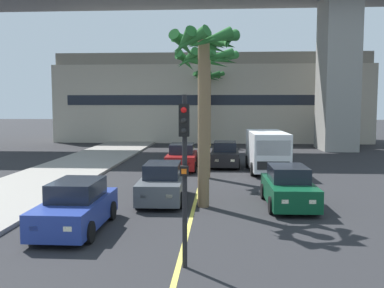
# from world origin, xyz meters

# --- Properties ---
(sidewalk_left) EXTENTS (4.80, 80.00, 0.15)m
(sidewalk_left) POSITION_xyz_m (-8.00, 16.00, 0.07)
(sidewalk_left) COLOR gray
(sidewalk_left) RESTS_ON ground
(lane_stripe_center) EXTENTS (0.14, 56.00, 0.01)m
(lane_stripe_center) POSITION_xyz_m (0.00, 24.00, 0.00)
(lane_stripe_center) COLOR #DBCC4C
(lane_stripe_center) RESTS_ON ground
(pier_building_backdrop) EXTENTS (32.38, 8.04, 9.11)m
(pier_building_backdrop) POSITION_xyz_m (0.00, 46.27, 4.49)
(pier_building_backdrop) COLOR #BCB29E
(pier_building_backdrop) RESTS_ON ground
(car_queue_front) EXTENTS (1.91, 4.14, 1.56)m
(car_queue_front) POSITION_xyz_m (-1.36, 16.16, 0.72)
(car_queue_front) COLOR #4C5156
(car_queue_front) RESTS_ON ground
(car_queue_second) EXTENTS (1.88, 4.13, 1.56)m
(car_queue_second) POSITION_xyz_m (-1.33, 24.79, 0.72)
(car_queue_second) COLOR maroon
(car_queue_second) RESTS_ON ground
(car_queue_third) EXTENTS (1.90, 4.13, 1.56)m
(car_queue_third) POSITION_xyz_m (1.30, 26.40, 0.72)
(car_queue_third) COLOR black
(car_queue_third) RESTS_ON ground
(car_queue_fourth) EXTENTS (1.84, 4.10, 1.56)m
(car_queue_fourth) POSITION_xyz_m (-3.54, 11.88, 0.72)
(car_queue_fourth) COLOR navy
(car_queue_fourth) RESTS_ON ground
(car_queue_fifth) EXTENTS (1.90, 4.13, 1.56)m
(car_queue_fifth) POSITION_xyz_m (3.67, 15.61, 0.72)
(car_queue_fifth) COLOR #0C4728
(car_queue_fifth) RESTS_ON ground
(delivery_van) EXTENTS (2.27, 5.30, 2.36)m
(delivery_van) POSITION_xyz_m (3.72, 24.20, 1.29)
(delivery_van) COLOR white
(delivery_van) RESTS_ON ground
(traffic_light_median_near) EXTENTS (0.24, 0.37, 4.20)m
(traffic_light_median_near) POSITION_xyz_m (0.16, 8.85, 2.71)
(traffic_light_median_near) COLOR black
(traffic_light_median_near) RESTS_ON ground
(palm_tree_near_median) EXTENTS (3.16, 3.19, 7.17)m
(palm_tree_near_median) POSITION_xyz_m (-0.16, 40.77, 5.63)
(palm_tree_near_median) COLOR brown
(palm_tree_near_median) RESTS_ON ground
(palm_tree_mid_median) EXTENTS (3.00, 3.00, 8.83)m
(palm_tree_mid_median) POSITION_xyz_m (-0.02, 29.46, 7.18)
(palm_tree_mid_median) COLOR brown
(palm_tree_mid_median) RESTS_ON ground
(palm_tree_far_median) EXTENTS (3.53, 3.52, 6.89)m
(palm_tree_far_median) POSITION_xyz_m (0.23, 21.85, 5.54)
(palm_tree_far_median) COLOR brown
(palm_tree_far_median) RESTS_ON ground
(palm_tree_farthest_median) EXTENTS (2.74, 2.76, 6.87)m
(palm_tree_farthest_median) POSITION_xyz_m (0.36, 15.25, 5.42)
(palm_tree_farthest_median) COLOR brown
(palm_tree_farthest_median) RESTS_ON ground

